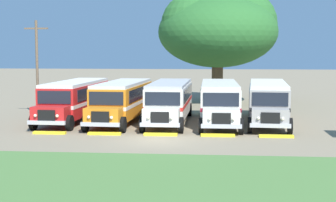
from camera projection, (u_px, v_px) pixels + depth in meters
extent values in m
plane|color=#84755B|center=(157.00, 141.00, 28.71)|extent=(220.00, 220.00, 0.00)
cube|color=#4C7538|center=(132.00, 180.00, 19.99)|extent=(80.00, 10.26, 0.01)
cube|color=red|center=(76.00, 98.00, 37.35)|extent=(2.85, 9.29, 2.10)
cube|color=white|center=(76.00, 101.00, 37.37)|extent=(2.88, 9.31, 0.24)
cube|color=black|center=(94.00, 92.00, 37.44)|extent=(0.35, 8.00, 0.80)
cube|color=black|center=(61.00, 91.00, 37.76)|extent=(0.35, 8.00, 0.80)
cube|color=silver|center=(76.00, 83.00, 37.24)|extent=(2.77, 9.19, 0.22)
cube|color=red|center=(51.00, 115.00, 32.18)|extent=(2.25, 1.48, 1.05)
cube|color=black|center=(46.00, 116.00, 31.44)|extent=(1.10, 0.14, 0.70)
cube|color=#B7B7BC|center=(46.00, 123.00, 31.45)|extent=(2.41, 0.29, 0.24)
cube|color=black|center=(54.00, 97.00, 32.74)|extent=(2.20, 0.14, 0.84)
cube|color=white|center=(94.00, 95.00, 41.92)|extent=(0.90, 0.09, 1.30)
sphere|color=#EAE5C6|center=(57.00, 116.00, 31.30)|extent=(0.20, 0.20, 0.20)
sphere|color=#EAE5C6|center=(35.00, 116.00, 31.48)|extent=(0.20, 0.20, 0.20)
cylinder|color=black|center=(70.00, 123.00, 32.17)|extent=(0.32, 1.01, 1.00)
cylinder|color=black|center=(33.00, 122.00, 32.48)|extent=(0.32, 1.01, 1.00)
cylinder|color=black|center=(103.00, 108.00, 40.26)|extent=(0.32, 1.01, 1.00)
cylinder|color=black|center=(74.00, 108.00, 40.57)|extent=(0.32, 1.01, 1.00)
cube|color=orange|center=(123.00, 99.00, 36.60)|extent=(2.97, 9.32, 2.10)
cube|color=white|center=(123.00, 102.00, 36.62)|extent=(3.00, 9.34, 0.24)
cube|color=black|center=(141.00, 92.00, 36.67)|extent=(0.45, 7.99, 0.80)
cube|color=black|center=(107.00, 92.00, 37.03)|extent=(0.45, 7.99, 0.80)
cube|color=beige|center=(123.00, 83.00, 36.49)|extent=(2.89, 9.21, 0.22)
cube|color=orange|center=(104.00, 116.00, 31.44)|extent=(2.27, 1.51, 1.05)
cube|color=black|center=(100.00, 117.00, 30.71)|extent=(1.10, 0.16, 0.70)
cube|color=#B7B7BC|center=(100.00, 124.00, 30.71)|extent=(2.41, 0.32, 0.24)
cube|color=black|center=(106.00, 99.00, 32.00)|extent=(2.20, 0.17, 0.84)
cube|color=white|center=(136.00, 95.00, 41.16)|extent=(0.90, 0.11, 1.30)
sphere|color=#EAE5C6|center=(111.00, 118.00, 30.56)|extent=(0.20, 0.20, 0.20)
sphere|color=#EAE5C6|center=(89.00, 117.00, 30.76)|extent=(0.20, 0.20, 0.20)
cylinder|color=black|center=(123.00, 125.00, 31.42)|extent=(0.33, 1.01, 1.00)
cylinder|color=black|center=(85.00, 124.00, 31.76)|extent=(0.33, 1.01, 1.00)
cylinder|color=black|center=(147.00, 110.00, 39.49)|extent=(0.33, 1.01, 1.00)
cylinder|color=black|center=(117.00, 109.00, 39.83)|extent=(0.33, 1.01, 1.00)
cube|color=silver|center=(170.00, 100.00, 36.43)|extent=(2.63, 9.23, 2.10)
cube|color=red|center=(170.00, 102.00, 36.44)|extent=(2.66, 9.25, 0.24)
cube|color=black|center=(188.00, 93.00, 36.54)|extent=(0.15, 8.00, 0.80)
cube|color=black|center=(153.00, 92.00, 36.81)|extent=(0.15, 8.00, 0.80)
cube|color=#B2B2B7|center=(170.00, 83.00, 36.31)|extent=(2.55, 9.13, 0.22)
cube|color=silver|center=(161.00, 117.00, 31.23)|extent=(2.22, 1.43, 1.05)
cube|color=black|center=(160.00, 118.00, 30.50)|extent=(1.10, 0.12, 0.70)
cube|color=#B7B7BC|center=(160.00, 125.00, 30.50)|extent=(2.40, 0.23, 0.24)
cube|color=black|center=(163.00, 99.00, 31.80)|extent=(2.20, 0.09, 0.84)
cube|color=red|center=(176.00, 95.00, 41.01)|extent=(0.90, 0.07, 1.30)
sphere|color=#EAE5C6|center=(171.00, 118.00, 30.38)|extent=(0.20, 0.20, 0.20)
sphere|color=#EAE5C6|center=(148.00, 118.00, 30.52)|extent=(0.20, 0.20, 0.20)
cylinder|color=black|center=(181.00, 125.00, 31.26)|extent=(0.29, 1.00, 1.00)
cylinder|color=black|center=(142.00, 124.00, 31.51)|extent=(0.29, 1.00, 1.00)
cylinder|color=black|center=(190.00, 110.00, 39.37)|extent=(0.29, 1.00, 1.00)
cylinder|color=black|center=(159.00, 109.00, 39.63)|extent=(0.29, 1.00, 1.00)
cube|color=silver|center=(219.00, 100.00, 35.93)|extent=(2.63, 9.23, 2.10)
cube|color=maroon|center=(219.00, 103.00, 35.94)|extent=(2.66, 9.25, 0.24)
cube|color=black|center=(237.00, 93.00, 36.08)|extent=(0.15, 8.00, 0.80)
cube|color=black|center=(201.00, 93.00, 36.27)|extent=(0.15, 8.00, 0.80)
cube|color=beige|center=(219.00, 84.00, 35.81)|extent=(2.55, 9.13, 0.22)
cube|color=silver|center=(221.00, 118.00, 30.72)|extent=(2.22, 1.43, 1.05)
cube|color=black|center=(221.00, 119.00, 29.98)|extent=(1.10, 0.12, 0.70)
cube|color=#B7B7BC|center=(221.00, 126.00, 29.99)|extent=(2.40, 0.23, 0.24)
cube|color=black|center=(221.00, 100.00, 31.28)|extent=(2.20, 0.09, 0.84)
cube|color=maroon|center=(218.00, 96.00, 40.52)|extent=(0.90, 0.07, 1.30)
sphere|color=#EAE5C6|center=(233.00, 119.00, 29.88)|extent=(0.20, 0.20, 0.20)
sphere|color=#EAE5C6|center=(209.00, 119.00, 29.99)|extent=(0.20, 0.20, 0.20)
cylinder|color=black|center=(241.00, 126.00, 30.78)|extent=(0.29, 1.00, 1.00)
cylinder|color=black|center=(201.00, 126.00, 30.96)|extent=(0.29, 1.00, 1.00)
cylinder|color=black|center=(234.00, 110.00, 38.91)|extent=(0.29, 1.00, 1.00)
cylinder|color=black|center=(203.00, 110.00, 39.10)|extent=(0.29, 1.00, 1.00)
cube|color=#9E9993|center=(268.00, 100.00, 36.08)|extent=(3.17, 9.36, 2.10)
cube|color=#282828|center=(268.00, 103.00, 36.09)|extent=(3.21, 9.38, 0.24)
cube|color=black|center=(286.00, 93.00, 36.11)|extent=(0.63, 7.98, 0.80)
cube|color=black|center=(250.00, 93.00, 36.53)|extent=(0.63, 7.98, 0.80)
cube|color=silver|center=(268.00, 84.00, 35.96)|extent=(3.09, 9.25, 0.22)
cube|color=#9E9993|center=(270.00, 117.00, 30.93)|extent=(2.30, 1.56, 1.05)
cube|color=black|center=(270.00, 118.00, 30.20)|extent=(1.10, 0.18, 0.70)
cube|color=#B7B7BC|center=(270.00, 126.00, 30.20)|extent=(2.41, 0.38, 0.24)
cube|color=black|center=(270.00, 99.00, 31.48)|extent=(2.20, 0.22, 0.84)
cube|color=#282828|center=(266.00, 96.00, 40.62)|extent=(0.90, 0.13, 1.30)
sphere|color=#EAE5C6|center=(283.00, 119.00, 30.03)|extent=(0.20, 0.20, 0.20)
sphere|color=#EAE5C6|center=(258.00, 118.00, 30.26)|extent=(0.20, 0.20, 0.20)
cylinder|color=black|center=(290.00, 126.00, 30.88)|extent=(0.35, 1.02, 1.00)
cylinder|color=black|center=(250.00, 125.00, 31.27)|extent=(0.35, 1.02, 1.00)
cylinder|color=black|center=(283.00, 110.00, 38.93)|extent=(0.35, 1.02, 1.00)
cylinder|color=black|center=(251.00, 110.00, 39.32)|extent=(0.35, 1.02, 1.00)
cube|color=yellow|center=(50.00, 133.00, 31.00)|extent=(2.00, 0.36, 0.15)
cube|color=yellow|center=(105.00, 134.00, 30.69)|extent=(2.00, 0.36, 0.15)
cube|color=yellow|center=(161.00, 134.00, 30.38)|extent=(2.00, 0.36, 0.15)
cube|color=yellow|center=(218.00, 135.00, 30.07)|extent=(2.00, 0.36, 0.15)
cube|color=yellow|center=(276.00, 136.00, 29.76)|extent=(2.00, 0.36, 0.15)
cylinder|color=brown|center=(217.00, 81.00, 48.42)|extent=(1.07, 1.07, 4.27)
ellipsoid|color=#286028|center=(218.00, 32.00, 47.96)|extent=(11.21, 10.40, 6.68)
sphere|color=#286028|center=(243.00, 24.00, 48.68)|extent=(6.50, 6.50, 6.50)
sphere|color=#286028|center=(192.00, 25.00, 47.38)|extent=(5.74, 5.74, 5.74)
sphere|color=#286028|center=(218.00, 24.00, 50.91)|extent=(6.29, 6.29, 6.29)
cylinder|color=brown|center=(37.00, 69.00, 38.26)|extent=(0.20, 0.20, 7.28)
cube|color=brown|center=(36.00, 28.00, 37.96)|extent=(1.80, 0.12, 0.12)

